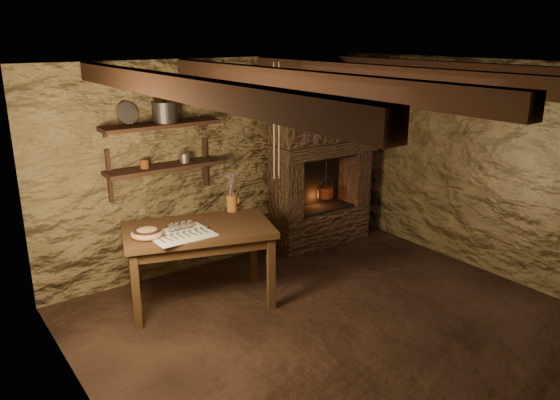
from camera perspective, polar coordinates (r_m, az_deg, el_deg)
floor at (r=5.35m, az=5.87°, el=-12.86°), size 4.50×4.50×0.00m
back_wall at (r=6.44m, az=-5.61°, el=3.87°), size 4.50×0.04×2.40m
left_wall at (r=3.84m, az=-19.89°, el=-6.41°), size 0.04×4.00×2.40m
right_wall at (r=6.54m, az=21.24°, el=2.98°), size 0.04×4.00×2.40m
ceiling at (r=4.65m, az=6.78°, el=13.72°), size 4.50×4.00×0.04m
beam_far_left at (r=3.82m, az=-10.59°, el=11.48°), size 0.14×3.95×0.16m
beam_mid_left at (r=4.34m, az=1.71°, el=12.40°), size 0.14×3.95×0.16m
beam_mid_right at (r=5.00m, az=11.11°, el=12.73°), size 0.14×3.95×0.16m
beam_far_right at (r=5.77m, az=18.18°, el=12.75°), size 0.14×3.95×0.16m
shelf_lower at (r=5.91m, az=-12.01°, el=3.37°), size 1.25×0.30×0.04m
shelf_upper at (r=5.82m, az=-12.28°, el=7.67°), size 1.25×0.30×0.04m
hearth at (r=6.95m, az=4.34°, el=5.11°), size 1.43×0.51×2.30m
work_table at (r=5.59m, az=-8.40°, el=-6.47°), size 1.63×1.23×0.83m
linen_cloth at (r=5.27m, az=-10.30°, el=-3.56°), size 0.57×0.46×0.01m
pewter_cutlery_row at (r=5.25m, az=-10.22°, el=-3.52°), size 0.48×0.19×0.01m
drinking_glasses at (r=5.36m, az=-10.66°, el=-2.77°), size 0.18×0.06×0.07m
stoneware_jug at (r=5.84m, az=-5.04°, el=0.50°), size 0.13×0.13×0.41m
wooden_bowl at (r=5.26m, az=-13.72°, el=-3.43°), size 0.40×0.40×0.11m
iron_stockpot at (r=5.82m, az=-11.95°, el=8.87°), size 0.27×0.27×0.20m
tin_pan at (r=5.78m, az=-15.69°, el=8.73°), size 0.25×0.14×0.23m
small_kettle at (r=5.99m, az=-9.93°, el=4.34°), size 0.16×0.13×0.15m
rusty_tin at (r=5.81m, az=-13.98°, el=3.68°), size 0.10×0.10×0.09m
red_pot at (r=7.07m, az=4.79°, el=0.92°), size 0.23×0.23×0.54m
hanging_ropes at (r=5.56m, az=-0.37°, el=8.16°), size 0.08×0.08×1.20m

